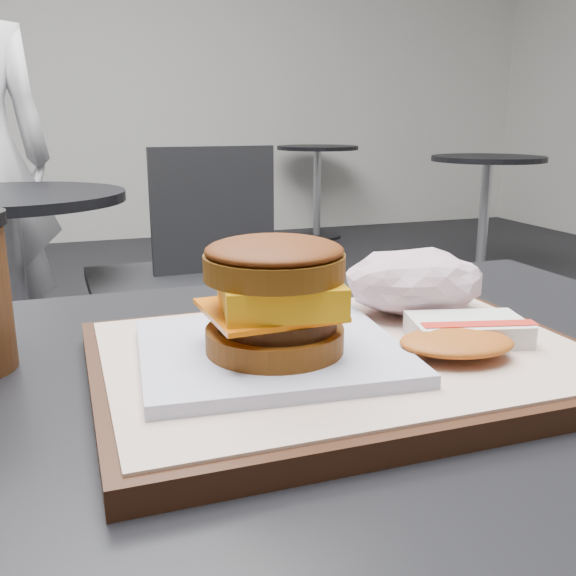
# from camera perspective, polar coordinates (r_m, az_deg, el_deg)

# --- Properties ---
(customer_table) EXTENTS (0.80, 0.60, 0.77)m
(customer_table) POSITION_cam_1_polar(r_m,az_deg,el_deg) (0.60, 3.62, -23.89)
(customer_table) COLOR #A5A5AA
(customer_table) RESTS_ON ground
(serving_tray) EXTENTS (0.38, 0.28, 0.02)m
(serving_tray) POSITION_cam_1_polar(r_m,az_deg,el_deg) (0.50, 4.99, -6.43)
(serving_tray) COLOR black
(serving_tray) RESTS_ON customer_table
(breakfast_sandwich) EXTENTS (0.20, 0.19, 0.09)m
(breakfast_sandwich) POSITION_cam_1_polar(r_m,az_deg,el_deg) (0.46, -1.25, -1.94)
(breakfast_sandwich) COLOR white
(breakfast_sandwich) RESTS_ON serving_tray
(hash_brown) EXTENTS (0.13, 0.11, 0.02)m
(hash_brown) POSITION_cam_1_polar(r_m,az_deg,el_deg) (0.51, 15.26, -4.06)
(hash_brown) COLOR silver
(hash_brown) RESTS_ON serving_tray
(crumpled_wrapper) EXTENTS (0.13, 0.10, 0.06)m
(crumpled_wrapper) POSITION_cam_1_polar(r_m,az_deg,el_deg) (0.59, 11.21, 0.54)
(crumpled_wrapper) COLOR silver
(crumpled_wrapper) RESTS_ON serving_tray
(neighbor_table) EXTENTS (0.70, 0.70, 0.75)m
(neighbor_table) POSITION_cam_1_polar(r_m,az_deg,el_deg) (2.13, -23.34, 2.44)
(neighbor_table) COLOR black
(neighbor_table) RESTS_ON ground
(neighbor_chair) EXTENTS (0.60, 0.43, 0.88)m
(neighbor_chair) POSITION_cam_1_polar(r_m,az_deg,el_deg) (2.08, -9.79, 2.06)
(neighbor_chair) COLOR #A0A0A5
(neighbor_chair) RESTS_ON ground
(bg_table_near) EXTENTS (0.66, 0.66, 0.75)m
(bg_table_near) POSITION_cam_1_polar(r_m,az_deg,el_deg) (4.04, 17.19, 8.48)
(bg_table_near) COLOR black
(bg_table_near) RESTS_ON ground
(bg_table_far) EXTENTS (0.66, 0.66, 0.75)m
(bg_table_far) POSITION_cam_1_polar(r_m,az_deg,el_deg) (5.33, 2.62, 10.50)
(bg_table_far) COLOR black
(bg_table_far) RESTS_ON ground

